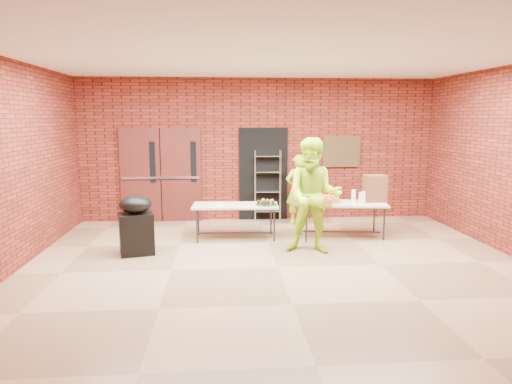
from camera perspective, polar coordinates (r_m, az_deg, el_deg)
room at (r=6.91m, az=2.84°, el=3.29°), size 8.08×7.08×3.28m
double_doors at (r=10.41m, az=-11.77°, el=2.09°), size 1.78×0.12×2.10m
dark_doorway at (r=10.40m, az=0.91°, el=2.26°), size 1.10×0.06×2.10m
bronze_plaque at (r=10.66m, az=10.63°, el=4.97°), size 0.85×0.04×0.70m
wire_rack at (r=10.30m, az=1.46°, el=0.80°), size 0.59×0.21×1.60m
table_left at (r=8.77m, az=-2.61°, el=-1.95°), size 1.66×0.77×0.67m
table_right at (r=9.00m, az=10.70°, el=-1.68°), size 1.77×0.92×0.69m
basket_bananas at (r=8.75m, az=6.25°, el=-1.08°), size 0.44×0.35×0.14m
basket_oranges at (r=8.92m, az=8.69°, el=-0.92°), size 0.47×0.36×0.15m
basket_apples at (r=8.69m, az=7.68°, el=-1.14°), size 0.48×0.38×0.15m
muffin_tray at (r=8.72m, az=1.30°, el=-1.31°), size 0.42×0.42×0.11m
napkin_box at (r=8.71m, az=-4.51°, el=-1.50°), size 0.16×0.11×0.05m
coffee_dispenser at (r=9.23m, az=14.61°, el=0.47°), size 0.40×0.35×0.52m
cup_stack_front at (r=8.90m, az=12.97°, el=-0.75°), size 0.07×0.07×0.22m
cup_stack_mid at (r=8.92m, az=13.28°, el=-0.71°), size 0.08×0.08×0.24m
cup_stack_back at (r=9.06m, az=12.10°, el=-0.49°), size 0.08×0.08×0.24m
covered_grill at (r=8.07m, az=-14.75°, el=-3.99°), size 0.66×0.59×1.02m
volunteer_woman at (r=10.01m, az=5.20°, el=0.30°), size 0.65×0.52×1.53m
volunteer_man at (r=7.87m, az=7.24°, el=-0.49°), size 1.14×0.99×1.99m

